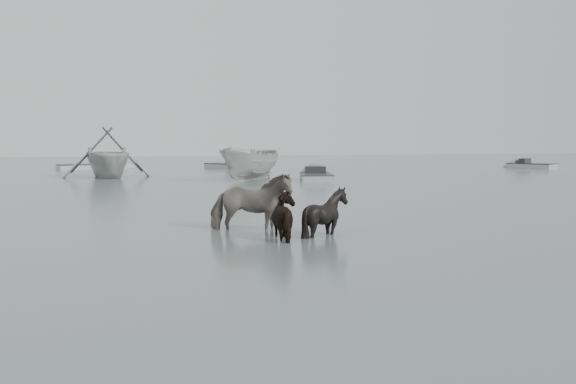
{
  "coord_description": "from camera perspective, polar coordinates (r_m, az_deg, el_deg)",
  "views": [
    {
      "loc": [
        -2.6,
        -13.08,
        2.27
      ],
      "look_at": [
        1.12,
        1.53,
        1.0
      ],
      "focal_mm": 40.0,
      "sensor_mm": 36.0,
      "label": 1
    }
  ],
  "objects": [
    {
      "name": "ground",
      "position": [
        13.53,
        -3.02,
        -4.85
      ],
      "size": [
        140.0,
        140.0,
        0.0
      ],
      "primitive_type": "plane",
      "color": "#51615C",
      "rests_on": "ground"
    },
    {
      "name": "pony_pinto",
      "position": [
        15.88,
        -3.33,
        -0.32
      ],
      "size": [
        2.14,
        1.25,
        1.7
      ],
      "primitive_type": "imported",
      "rotation": [
        0.0,
        0.0,
        1.4
      ],
      "color": "black",
      "rests_on": "ground"
    },
    {
      "name": "pony_dark",
      "position": [
        14.58,
        0.17,
        -1.58
      ],
      "size": [
        1.5,
        1.6,
        1.29
      ],
      "primitive_type": "imported",
      "rotation": [
        0.0,
        0.0,
        1.96
      ],
      "color": "black",
      "rests_on": "ground"
    },
    {
      "name": "pony_black",
      "position": [
        15.07,
        3.35,
        -1.08
      ],
      "size": [
        1.46,
        1.33,
        1.45
      ],
      "primitive_type": "imported",
      "rotation": [
        0.0,
        0.0,
        1.44
      ],
      "color": "black",
      "rests_on": "ground"
    },
    {
      "name": "rowboat_trail",
      "position": [
        38.39,
        -15.75,
        3.52
      ],
      "size": [
        5.93,
        6.58,
        3.07
      ],
      "primitive_type": "imported",
      "rotation": [
        0.0,
        0.0,
        3.31
      ],
      "color": "#ACAFAC",
      "rests_on": "ground"
    },
    {
      "name": "boat_small",
      "position": [
        34.68,
        -3.35,
        2.63
      ],
      "size": [
        4.74,
        4.93,
        1.92
      ],
      "primitive_type": "imported",
      "rotation": [
        0.0,
        0.0,
        -0.74
      ],
      "color": "#A7A7A3",
      "rests_on": "ground"
    },
    {
      "name": "skiff_port",
      "position": [
        34.32,
        2.51,
        1.63
      ],
      "size": [
        2.7,
        5.32,
        0.75
      ],
      "primitive_type": null,
      "rotation": [
        0.0,
        0.0,
        1.34
      ],
      "color": "#A6A9A7",
      "rests_on": "ground"
    },
    {
      "name": "skiff_mid",
      "position": [
        48.48,
        -5.41,
        2.54
      ],
      "size": [
        4.1,
        4.6,
        0.75
      ],
      "primitive_type": null,
      "rotation": [
        0.0,
        0.0,
        -0.9
      ],
      "color": "#A0A3A0",
      "rests_on": "ground"
    },
    {
      "name": "skiff_star",
      "position": [
        51.82,
        20.85,
        2.39
      ],
      "size": [
        3.73,
        4.81,
        0.75
      ],
      "primitive_type": null,
      "rotation": [
        0.0,
        0.0,
        2.1
      ],
      "color": "#A1A19D",
      "rests_on": "ground"
    },
    {
      "name": "skiff_far",
      "position": [
        49.31,
        -17.04,
        2.39
      ],
      "size": [
        6.84,
        3.51,
        0.75
      ],
      "primitive_type": null,
      "rotation": [
        0.0,
        0.0,
        0.3
      ],
      "color": "#AEB1AE",
      "rests_on": "ground"
    }
  ]
}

